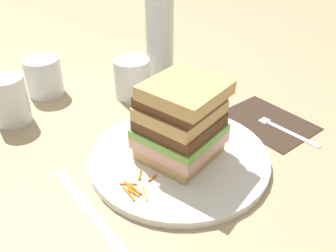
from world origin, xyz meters
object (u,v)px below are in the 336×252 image
object	(u,v)px
juice_glass	(132,80)
napkin_dark	(267,122)
main_plate	(179,157)
knife	(89,210)
empty_tumbler_1	(10,101)
water_bottle	(159,24)
empty_tumbler_0	(44,77)
sandwich	(181,121)
fork	(277,125)

from	to	relation	value
juice_glass	napkin_dark	bearing A→B (deg)	-60.66
main_plate	juice_glass	bearing A→B (deg)	74.23
main_plate	napkin_dark	xyz separation A→B (m)	(0.21, -0.02, -0.00)
knife	empty_tumbler_1	distance (m)	0.30
water_bottle	empty_tumbler_0	bearing A→B (deg)	163.37
main_plate	empty_tumbler_1	distance (m)	0.34
knife	juice_glass	bearing A→B (deg)	45.78
knife	water_bottle	bearing A→B (deg)	40.04
empty_tumbler_0	juice_glass	bearing A→B (deg)	-40.96
sandwich	juice_glass	size ratio (longest dim) A/B	1.68
sandwich	fork	distance (m)	0.23
sandwich	napkin_dark	distance (m)	0.22
main_plate	napkin_dark	distance (m)	0.21
sandwich	fork	size ratio (longest dim) A/B	0.84
fork	knife	bearing A→B (deg)	175.57
main_plate	water_bottle	bearing A→B (deg)	58.04
water_bottle	empty_tumbler_0	size ratio (longest dim) A/B	3.42
sandwich	empty_tumbler_1	distance (m)	0.34
juice_glass	water_bottle	size ratio (longest dim) A/B	0.30
main_plate	fork	xyz separation A→B (m)	(0.21, -0.04, -0.00)
sandwich	knife	world-z (taller)	sandwich
empty_tumbler_0	empty_tumbler_1	size ratio (longest dim) A/B	0.87
juice_glass	sandwich	bearing A→B (deg)	-105.67
main_plate	sandwich	xyz separation A→B (m)	(0.00, -0.00, 0.07)
sandwich	empty_tumbler_1	size ratio (longest dim) A/B	1.51
sandwich	water_bottle	bearing A→B (deg)	58.15
knife	water_bottle	size ratio (longest dim) A/B	0.72
napkin_dark	juice_glass	world-z (taller)	juice_glass
main_plate	napkin_dark	world-z (taller)	main_plate
napkin_dark	empty_tumbler_0	bearing A→B (deg)	127.14
juice_glass	empty_tumbler_0	bearing A→B (deg)	139.04
napkin_dark	knife	size ratio (longest dim) A/B	0.83
main_plate	sandwich	bearing A→B (deg)	-78.94
water_bottle	empty_tumbler_1	xyz separation A→B (m)	(-0.35, 0.00, -0.08)
knife	juice_glass	xyz separation A→B (m)	(0.24, 0.24, 0.04)
fork	empty_tumbler_1	xyz separation A→B (m)	(-0.38, 0.33, 0.04)
main_plate	knife	size ratio (longest dim) A/B	1.47
napkin_dark	juice_glass	size ratio (longest dim) A/B	2.00
water_bottle	sandwich	bearing A→B (deg)	-121.85
napkin_dark	fork	world-z (taller)	fork
napkin_dark	knife	bearing A→B (deg)	178.90
napkin_dark	empty_tumbler_1	bearing A→B (deg)	141.25
napkin_dark	sandwich	bearing A→B (deg)	175.93
fork	juice_glass	bearing A→B (deg)	117.53
main_plate	water_bottle	xyz separation A→B (m)	(0.18, 0.29, 0.12)
sandwich	empty_tumbler_1	xyz separation A→B (m)	(-0.17, 0.29, -0.03)
sandwich	empty_tumbler_1	world-z (taller)	sandwich
empty_tumbler_0	knife	bearing A→B (deg)	-104.32
main_plate	juice_glass	world-z (taller)	juice_glass
napkin_dark	water_bottle	bearing A→B (deg)	95.80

